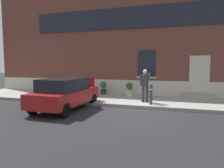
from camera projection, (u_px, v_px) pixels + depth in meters
The scene contains 11 objects.
ground_plane at pixel (137, 113), 9.11m from camera, with size 80.00×80.00×0.00m, color #232326.
sidewalk at pixel (146, 101), 11.76m from camera, with size 24.00×3.60×0.15m, color #99968E.
curb_edge at pixel (141, 107), 10.00m from camera, with size 24.00×0.12×0.15m, color gray.
building_facade at pixel (152, 41), 13.77m from camera, with size 24.00×1.52×7.50m.
entrance_stoop at pixel (199, 96), 12.31m from camera, with size 1.82×0.64×0.32m.
hatchback_car_red at pixel (66, 93), 9.80m from camera, with size 1.85×4.09×1.50m.
bollard_near_person at pixel (151, 93), 10.19m from camera, with size 0.15×0.15×1.04m.
person_on_phone at pixel (145, 83), 10.81m from camera, with size 0.51×0.50×1.74m.
planter_terracotta at pixel (79, 87), 14.30m from camera, with size 0.44×0.44×0.86m.
planter_charcoal at pixel (104, 87), 13.77m from camera, with size 0.44×0.44×0.86m.
planter_cream at pixel (130, 89), 13.07m from camera, with size 0.44×0.44×0.86m.
Camera 1 is at (1.64, -8.87, 2.17)m, focal length 32.74 mm.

